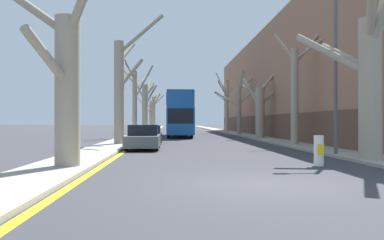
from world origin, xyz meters
TOP-DOWN VIEW (x-y plane):
  - ground_plane at (0.00, 0.00)m, footprint 300.00×300.00m
  - sidewalk_left at (-5.94, 50.00)m, footprint 2.22×120.00m
  - sidewalk_right at (5.94, 50.00)m, footprint 2.22×120.00m
  - building_facade_right at (12.04, 31.41)m, footprint 10.08×48.64m
  - kerb_line_stripe at (-4.65, 50.00)m, footprint 0.24×120.00m
  - street_tree_left_0 at (-5.67, 3.20)m, footprint 3.90×3.02m
  - street_tree_left_1 at (-5.51, 15.69)m, footprint 3.30×2.45m
  - street_tree_left_2 at (-5.74, 27.39)m, footprint 3.89×4.79m
  - street_tree_left_3 at (-5.55, 39.82)m, footprint 2.86×2.88m
  - street_tree_left_4 at (-5.46, 51.17)m, footprint 4.25×1.40m
  - street_tree_left_5 at (-5.54, 62.93)m, footprint 2.71×2.21m
  - street_tree_right_0 at (5.38, 4.80)m, footprint 3.74×4.35m
  - street_tree_right_1 at (5.78, 14.22)m, footprint 3.50×2.73m
  - street_tree_right_2 at (5.81, 23.92)m, footprint 4.39×1.83m
  - street_tree_right_3 at (5.63, 33.22)m, footprint 5.55×2.58m
  - street_tree_right_4 at (5.51, 42.65)m, footprint 2.36×1.98m
  - double_decker_bus at (-1.37, 29.65)m, footprint 2.55×11.91m
  - parked_car_0 at (-3.77, 12.07)m, footprint 1.81×4.19m
  - parked_car_1 at (-3.77, 17.50)m, footprint 1.76×3.98m
  - lamp_post at (5.07, 7.14)m, footprint 1.40×0.20m
  - traffic_bollard at (3.04, 3.79)m, footprint 0.34×0.36m

SIDE VIEW (x-z plane):
  - ground_plane at x=0.00m, z-range 0.00..0.00m
  - kerb_line_stripe at x=-4.65m, z-range 0.00..0.01m
  - sidewalk_left at x=-5.94m, z-range 0.00..0.12m
  - sidewalk_right at x=5.94m, z-range 0.00..0.12m
  - traffic_bollard at x=3.04m, z-range 0.00..1.08m
  - parked_car_1 at x=-3.77m, z-range -0.03..1.25m
  - parked_car_0 at x=-3.77m, z-range -0.04..1.34m
  - double_decker_bus at x=-1.37m, z-range 0.29..4.71m
  - street_tree_left_4 at x=-5.46m, z-range -0.12..5.71m
  - street_tree_right_2 at x=5.81m, z-range -0.15..5.85m
  - street_tree_left_0 at x=-5.67m, z-range -0.34..6.11m
  - street_tree_right_0 at x=5.38m, z-range -0.04..6.63m
  - street_tree_right_3 at x=5.63m, z-range -0.26..7.11m
  - street_tree_left_5 at x=-5.54m, z-range -0.01..6.95m
  - street_tree_right_1 at x=5.78m, z-range -0.19..7.38m
  - street_tree_left_3 at x=-5.55m, z-range 0.05..7.36m
  - street_tree_left_2 at x=-5.74m, z-range -0.01..7.71m
  - street_tree_left_1 at x=-5.51m, z-range -0.45..8.18m
  - street_tree_right_4 at x=5.51m, z-range -0.08..8.33m
  - lamp_post at x=5.07m, z-range 0.46..8.74m
  - building_facade_right at x=12.04m, z-range -0.01..10.96m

